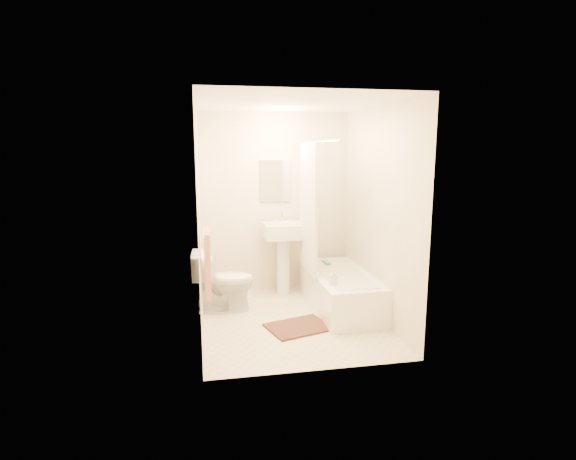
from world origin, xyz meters
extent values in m
plane|color=beige|center=(0.00, 0.00, 0.00)|extent=(2.40, 2.40, 0.00)
plane|color=white|center=(0.00, 0.00, 2.40)|extent=(2.40, 2.40, 0.00)
cube|color=beige|center=(0.00, 1.20, 1.20)|extent=(2.00, 0.02, 2.40)
cube|color=beige|center=(-1.00, 0.00, 1.20)|extent=(0.02, 2.40, 2.40)
cube|color=beige|center=(1.00, 0.00, 1.20)|extent=(0.02, 2.40, 2.40)
cube|color=white|center=(0.00, 1.18, 1.50)|extent=(0.40, 0.03, 0.55)
cylinder|color=silver|center=(0.30, 0.10, 2.00)|extent=(0.03, 1.70, 0.03)
cube|color=silver|center=(0.30, 0.50, 1.22)|extent=(0.04, 0.80, 1.55)
cylinder|color=silver|center=(-0.96, -0.25, 1.10)|extent=(0.02, 0.60, 0.02)
cube|color=#CC7266|center=(-0.93, -0.25, 0.78)|extent=(0.06, 0.45, 0.66)
cylinder|color=white|center=(-0.93, 0.12, 0.70)|extent=(0.11, 0.12, 0.12)
imported|color=silver|center=(-0.75, 0.48, 0.36)|extent=(0.75, 0.44, 0.72)
cube|color=#562D26|center=(0.03, -0.24, 0.01)|extent=(0.77, 0.66, 0.02)
imported|color=white|center=(0.44, -0.14, 0.52)|extent=(0.08, 0.08, 0.18)
cube|color=#34A559|center=(0.60, 0.73, 0.46)|extent=(0.07, 0.20, 0.04)
camera|label=1|loc=(-0.94, -4.76, 1.94)|focal=28.00mm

